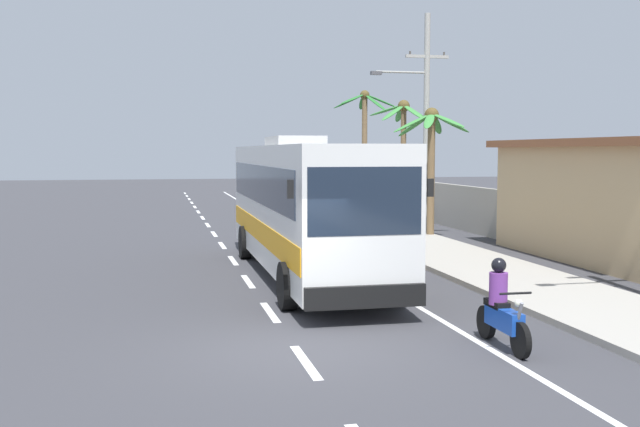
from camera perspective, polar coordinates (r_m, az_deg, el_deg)
The scene contains 11 objects.
ground_plane at distance 13.10m, azimuth -1.90°, elevation -10.22°, with size 160.00×160.00×0.00m, color #3A3A3F.
sidewalk_kerb at distance 24.45m, azimuth 9.56°, elevation -3.09°, with size 3.20×90.00×0.14m, color #A8A399.
lane_markings at distance 27.76m, azimuth -3.41°, elevation -2.24°, with size 3.40×71.00×0.01m.
boundary_wall at distance 29.53m, azimuth 13.52°, elevation -0.07°, with size 0.24×60.00×1.92m, color #9E998E.
coach_bus_foreground at distance 20.20m, azimuth -1.20°, elevation 0.79°, with size 2.94×12.17×3.82m.
motorcycle_beside_bus at distance 29.99m, azimuth -1.02°, elevation -0.43°, with size 0.56×1.96×1.65m.
motorcycle_trailing at distance 13.38m, azimuth 13.69°, elevation -7.24°, with size 0.56×1.96×1.54m.
utility_pole_mid at distance 31.40m, azimuth 7.98°, elevation 7.24°, with size 3.33×0.24×9.03m.
palm_second at distance 29.40m, azimuth 8.51°, elevation 5.38°, with size 3.35×3.13×5.08m.
palm_third at distance 44.70m, azimuth 3.41°, elevation 6.59°, with size 3.76×3.64×7.00m.
palm_fourth at distance 35.35m, azimuth 6.36°, elevation 6.20°, with size 3.05×3.37×5.78m.
Camera 1 is at (-2.31, -12.45, 3.39)m, focal length 41.89 mm.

